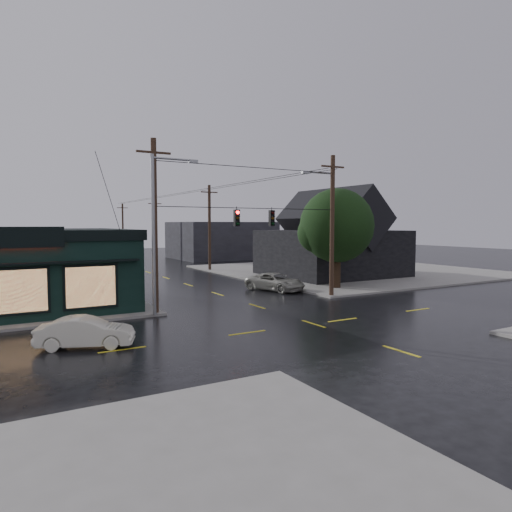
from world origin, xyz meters
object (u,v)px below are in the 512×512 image
corner_tree (337,226)px  utility_pole_ne (331,297)px  sedan_cream (86,332)px  suv_silver (275,282)px  utility_pole_nw (156,315)px

corner_tree → utility_pole_ne: corner_tree is taller
sedan_cream → suv_silver: size_ratio=0.80×
utility_pole_ne → suv_silver: bearing=110.4°
suv_silver → utility_pole_nw: bearing=-175.9°
utility_pole_nw → suv_silver: utility_pole_nw is taller
utility_pole_ne → suv_silver: utility_pole_ne is taller
utility_pole_nw → sedan_cream: 7.19m
suv_silver → utility_pole_ne: bearing=-88.7°
sedan_cream → utility_pole_ne: bearing=-52.4°
sedan_cream → suv_silver: (15.99, 10.14, 0.03)m
corner_tree → suv_silver: size_ratio=1.61×
utility_pole_nw → sedan_cream: bearing=-131.7°
utility_pole_nw → suv_silver: bearing=23.1°
sedan_cream → suv_silver: bearing=-36.8°
corner_tree → utility_pole_nw: corner_tree is taller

